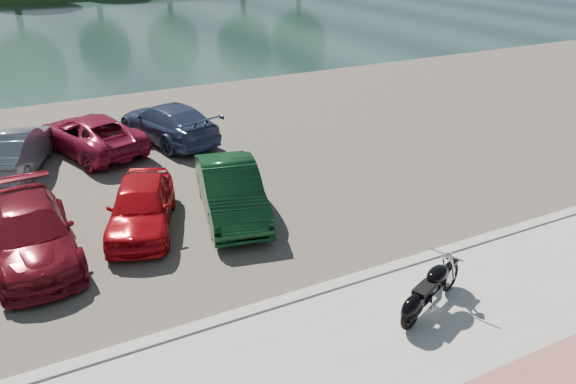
{
  "coord_description": "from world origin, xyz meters",
  "views": [
    {
      "loc": [
        -5.97,
        -6.59,
        7.12
      ],
      "look_at": [
        -0.11,
        4.81,
        1.1
      ],
      "focal_mm": 35.0,
      "sensor_mm": 36.0,
      "label": 1
    }
  ],
  "objects": [
    {
      "name": "car_5",
      "position": [
        -1.09,
        6.28,
        0.75
      ],
      "size": [
        2.39,
        4.5,
        1.41
      ],
      "primitive_type": "imported",
      "rotation": [
        0.0,
        0.0,
        -0.22
      ],
      "color": "#0E3318",
      "rests_on": "parking_lot"
    },
    {
      "name": "car_10",
      "position": [
        -3.64,
        12.9,
        0.7
      ],
      "size": [
        3.56,
        5.18,
        1.31
      ],
      "primitive_type": "imported",
      "rotation": [
        0.0,
        0.0,
        3.46
      ],
      "color": "maroon",
      "rests_on": "parking_lot"
    },
    {
      "name": "parking_lot",
      "position": [
        0.0,
        11.0,
        0.02
      ],
      "size": [
        60.0,
        18.0,
        0.04
      ],
      "primitive_type": "cube",
      "color": "#463F39",
      "rests_on": "ground"
    },
    {
      "name": "car_3",
      "position": [
        -6.09,
        6.31,
        0.7
      ],
      "size": [
        2.02,
        4.62,
        1.32
      ],
      "primitive_type": "imported",
      "rotation": [
        0.0,
        0.0,
        0.04
      ],
      "color": "maroon",
      "rests_on": "parking_lot"
    },
    {
      "name": "car_11",
      "position": [
        -0.92,
        12.8,
        0.73
      ],
      "size": [
        3.1,
        5.12,
        1.39
      ],
      "primitive_type": "imported",
      "rotation": [
        0.0,
        0.0,
        3.4
      ],
      "color": "navy",
      "rests_on": "parking_lot"
    },
    {
      "name": "ground",
      "position": [
        0.0,
        0.0,
        0.0
      ],
      "size": [
        200.0,
        200.0,
        0.0
      ],
      "primitive_type": "plane",
      "color": "#595447",
      "rests_on": "ground"
    },
    {
      "name": "river",
      "position": [
        0.0,
        40.0,
        0.0
      ],
      "size": [
        120.0,
        40.0,
        0.0
      ],
      "primitive_type": "cube",
      "color": "#1A302F",
      "rests_on": "ground"
    },
    {
      "name": "motorcycle",
      "position": [
        0.68,
        0.34,
        0.56
      ],
      "size": [
        2.22,
        1.13,
        1.05
      ],
      "rotation": [
        0.0,
        0.0,
        0.39
      ],
      "color": "black",
      "rests_on": "promenade"
    },
    {
      "name": "kerb",
      "position": [
        0.0,
        2.0,
        0.07
      ],
      "size": [
        60.0,
        0.3,
        0.14
      ],
      "primitive_type": "cube",
      "color": "#9F9B95",
      "rests_on": "ground"
    },
    {
      "name": "car_4",
      "position": [
        -3.45,
        6.57,
        0.69
      ],
      "size": [
        2.77,
        4.13,
        1.31
      ],
      "primitive_type": "imported",
      "rotation": [
        0.0,
        0.0,
        -0.35
      ],
      "color": "#B80C14",
      "rests_on": "parking_lot"
    },
    {
      "name": "car_9",
      "position": [
        -6.11,
        12.19,
        0.77
      ],
      "size": [
        2.94,
        4.66,
        1.45
      ],
      "primitive_type": "imported",
      "rotation": [
        0.0,
        0.0,
        2.79
      ],
      "color": "slate",
      "rests_on": "parking_lot"
    },
    {
      "name": "promenade",
      "position": [
        0.0,
        -1.0,
        0.05
      ],
      "size": [
        60.0,
        6.0,
        0.1
      ],
      "primitive_type": "cube",
      "color": "#9F9B95",
      "rests_on": "ground"
    }
  ]
}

